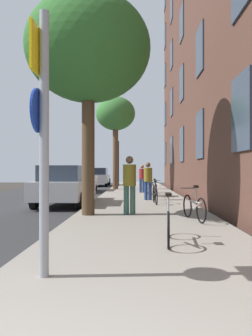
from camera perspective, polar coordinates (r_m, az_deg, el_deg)
name	(u,v)px	position (r m, az deg, el deg)	size (l,w,h in m)	color
ground_plane	(70,199)	(16.30, -9.89, -5.47)	(41.80, 41.80, 0.00)	#332D28
road_asphalt	(28,199)	(16.84, -16.93, -5.28)	(7.00, 38.00, 0.01)	#2D2D30
sidewalk	(140,198)	(15.97, 2.57, -5.37)	(4.20, 38.00, 0.12)	gray
building_facade	(195,13)	(17.36, 12.10, 25.26)	(0.56, 27.00, 17.89)	#513328
sign_post	(42,124)	(4.24, -14.58, 7.46)	(0.16, 0.60, 3.36)	gray
traffic_light	(117,155)	(26.64, -1.58, 2.28)	(0.43, 0.24, 3.73)	black
tree_near	(88,50)	(10.34, -6.69, 20.00)	(3.74, 3.74, 6.56)	#4C3823
tree_far	(115,115)	(22.98, -1.87, 9.34)	(2.77, 2.77, 6.49)	brown
bicycle_0	(168,223)	(6.10, 7.49, -9.61)	(0.42, 1.63, 0.93)	black
bicycle_1	(194,207)	(8.83, 11.94, -6.69)	(0.47, 1.66, 0.94)	black
bicycle_2	(155,195)	(12.89, 5.16, -4.69)	(0.42, 1.63, 0.93)	black
bicycle_3	(155,190)	(16.05, 5.14, -3.86)	(0.45, 1.61, 0.91)	black
bicycle_4	(150,187)	(17.91, 4.27, -3.45)	(0.50, 1.63, 0.94)	black
pedestrian_0	(130,181)	(9.71, 0.62, -2.33)	(0.48, 0.48, 1.76)	#33594C
pedestrian_1	(148,178)	(14.40, 3.92, -1.85)	(0.52, 0.52, 1.68)	navy
pedestrian_2	(142,177)	(19.10, 2.86, -1.52)	(0.47, 0.47, 1.65)	navy
car_0	(65,185)	(13.43, -10.70, -2.97)	(1.93, 4.45, 1.62)	#B7B7BC
car_1	(81,179)	(21.49, -8.05, -1.98)	(1.84, 4.36, 1.62)	silver
car_2	(98,177)	(28.95, -4.96, -1.54)	(1.98, 4.52, 1.62)	#B7B7BC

